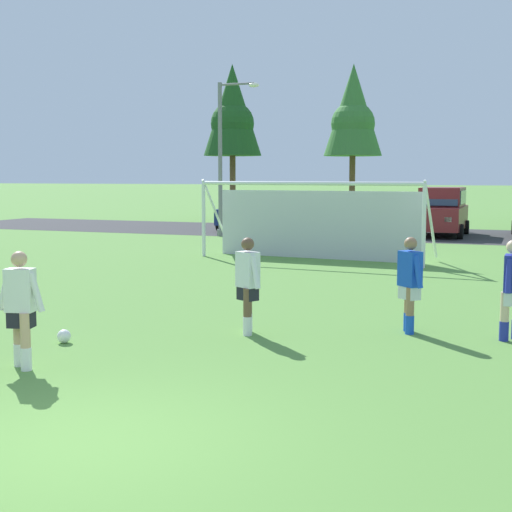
# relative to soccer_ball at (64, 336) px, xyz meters

# --- Properties ---
(ground_plane) EXTENTS (400.00, 400.00, 0.00)m
(ground_plane) POSITION_rel_soccer_ball_xyz_m (2.75, 11.35, -0.11)
(ground_plane) COLOR #598C3D
(parking_lot_strip) EXTENTS (52.00, 8.40, 0.01)m
(parking_lot_strip) POSITION_rel_soccer_ball_xyz_m (2.75, 23.98, -0.11)
(parking_lot_strip) COLOR #333335
(parking_lot_strip) RESTS_ON ground
(soccer_ball) EXTENTS (0.22, 0.22, 0.22)m
(soccer_ball) POSITION_rel_soccer_ball_xyz_m (0.00, 0.00, 0.00)
(soccer_ball) COLOR white
(soccer_ball) RESTS_ON ground
(soccer_goal) EXTENTS (7.55, 2.52, 2.57)m
(soccer_goal) POSITION_rel_soccer_ball_xyz_m (0.41, 12.75, 1.18)
(soccer_goal) COLOR white
(soccer_goal) RESTS_ON ground
(player_midfield_center) EXTENTS (0.56, 0.61, 1.64)m
(player_midfield_center) POSITION_rel_soccer_ball_xyz_m (5.03, 2.77, 0.71)
(player_midfield_center) COLOR #936B4C
(player_midfield_center) RESTS_ON ground
(player_winger_left) EXTENTS (0.75, 0.32, 1.64)m
(player_winger_left) POSITION_rel_soccer_ball_xyz_m (0.38, -1.48, 0.71)
(player_winger_left) COLOR tan
(player_winger_left) RESTS_ON ground
(player_winger_right) EXTENTS (0.33, 0.73, 1.64)m
(player_winger_right) POSITION_rel_soccer_ball_xyz_m (6.66, 2.80, 0.71)
(player_winger_right) COLOR beige
(player_winger_right) RESTS_ON ground
(player_trailing_back) EXTENTS (0.64, 0.51, 1.64)m
(player_trailing_back) POSITION_rel_soccer_ball_xyz_m (2.49, 1.70, 0.71)
(player_trailing_back) COLOR brown
(player_trailing_back) RESTS_ON ground
(parked_car_slot_far_left) EXTENTS (2.24, 4.30, 1.72)m
(parked_car_slot_far_left) POSITION_rel_soccer_ball_xyz_m (-6.50, 24.00, 0.77)
(parked_car_slot_far_left) COLOR navy
(parked_car_slot_far_left) RESTS_ON ground
(parked_car_slot_left) EXTENTS (2.25, 4.31, 1.72)m
(parked_car_slot_left) POSITION_rel_soccer_ball_xyz_m (-3.09, 23.93, 0.77)
(parked_car_slot_left) COLOR tan
(parked_car_slot_left) RESTS_ON ground
(parked_car_slot_center_left) EXTENTS (2.26, 4.31, 1.72)m
(parked_car_slot_center_left) POSITION_rel_soccer_ball_xyz_m (0.18, 24.33, 0.77)
(parked_car_slot_center_left) COLOR silver
(parked_car_slot_center_left) RESTS_ON ground
(parked_car_slot_center) EXTENTS (2.15, 4.60, 2.16)m
(parked_car_slot_center) POSITION_rel_soccer_ball_xyz_m (3.13, 23.57, 1.00)
(parked_car_slot_center) COLOR maroon
(parked_car_slot_center) RESTS_ON ground
(tree_left_edge) EXTENTS (3.52, 3.52, 9.39)m
(tree_left_edge) POSITION_rel_soccer_ball_xyz_m (-10.31, 31.33, 6.34)
(tree_left_edge) COLOR brown
(tree_left_edge) RESTS_ON ground
(tree_mid_left) EXTENTS (3.50, 3.50, 9.34)m
(tree_mid_left) POSITION_rel_soccer_ball_xyz_m (-3.38, 33.51, 6.30)
(tree_mid_left) COLOR brown
(tree_mid_left) RESTS_ON ground
(street_lamp) EXTENTS (2.00, 0.32, 6.73)m
(street_lamp) POSITION_rel_soccer_ball_xyz_m (-5.88, 19.89, 3.39)
(street_lamp) COLOR slate
(street_lamp) RESTS_ON ground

